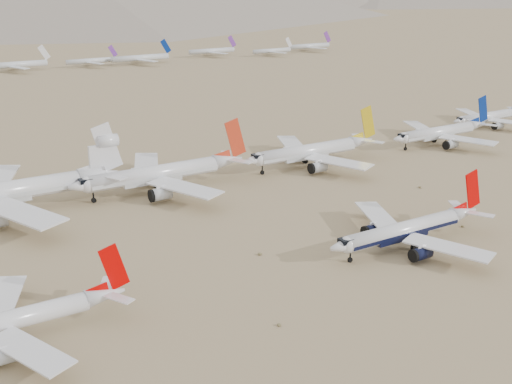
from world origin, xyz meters
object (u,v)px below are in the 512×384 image
main_airliner (409,229)px  row2_white_trijet (8,191)px  row2_navy_widebody (442,132)px  second_airliner (14,320)px

main_airliner → row2_white_trijet: (-78.62, 73.86, 2.05)m
main_airliner → row2_navy_widebody: size_ratio=0.96×
second_airliner → row2_navy_widebody: 182.22m
second_airliner → row2_white_trijet: row2_white_trijet is taller
row2_navy_widebody → main_airliner: bearing=-140.8°
main_airliner → row2_white_trijet: row2_white_trijet is taller
second_airliner → row2_white_trijet: size_ratio=0.66×
second_airliner → main_airliner: bearing=-3.6°
row2_navy_widebody → second_airliner: bearing=-160.7°
main_airliner → row2_white_trijet: 107.89m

